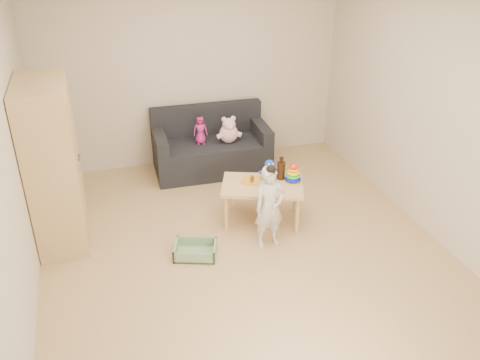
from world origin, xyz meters
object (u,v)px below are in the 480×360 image
object	(u,v)px
sofa	(212,156)
play_table	(262,203)
toddler	(270,208)
wardrobe	(53,165)

from	to	relation	value
sofa	play_table	size ratio (longest dim) A/B	1.71
toddler	play_table	bearing A→B (deg)	75.18
wardrobe	sofa	world-z (taller)	wardrobe
wardrobe	toddler	world-z (taller)	wardrobe
play_table	toddler	xyz separation A→B (m)	(-0.08, -0.45, 0.20)
wardrobe	toddler	bearing A→B (deg)	-20.87
sofa	toddler	world-z (taller)	toddler
wardrobe	sofa	size ratio (longest dim) A/B	1.14
wardrobe	play_table	bearing A→B (deg)	-8.70
sofa	play_table	world-z (taller)	play_table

